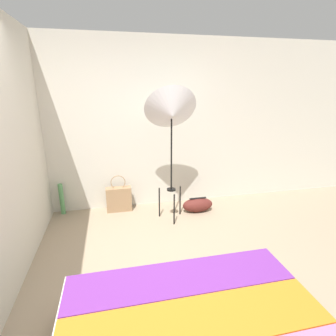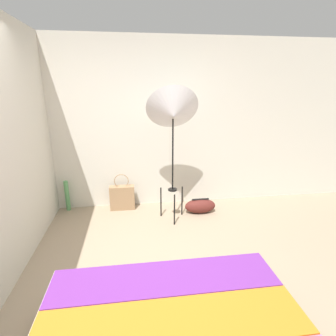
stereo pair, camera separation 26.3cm
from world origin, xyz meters
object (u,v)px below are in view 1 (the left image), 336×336
photo_umbrella (172,113)px  tote_bag (119,199)px  paper_roll (62,199)px  duffel_bag (198,205)px

photo_umbrella → tote_bag: size_ratio=3.24×
photo_umbrella → tote_bag: (-0.74, 0.42, -1.35)m
tote_bag → paper_roll: (-0.86, 0.08, 0.04)m
tote_bag → photo_umbrella: bearing=-29.4°
photo_umbrella → duffel_bag: photo_umbrella is taller
photo_umbrella → tote_bag: photo_umbrella is taller
paper_roll → tote_bag: bearing=-5.3°
tote_bag → duffel_bag: (1.20, -0.29, -0.09)m
photo_umbrella → paper_roll: (-1.60, 0.50, -1.31)m
tote_bag → paper_roll: bearing=174.7°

